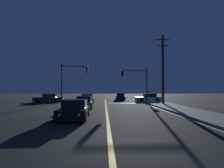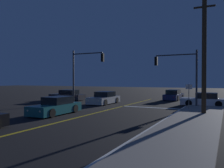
{
  "view_description": "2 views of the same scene",
  "coord_description": "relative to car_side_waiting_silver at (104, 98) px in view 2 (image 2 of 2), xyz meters",
  "views": [
    {
      "loc": [
        -0.24,
        -7.22,
        2.11
      ],
      "look_at": [
        0.9,
        20.39,
        2.83
      ],
      "focal_mm": 30.95,
      "sensor_mm": 36.0,
      "label": 1
    },
    {
      "loc": [
        9.4,
        -0.11,
        2.64
      ],
      "look_at": [
        0.74,
        17.37,
        2.29
      ],
      "focal_mm": 37.74,
      "sensor_mm": 36.0,
      "label": 2
    }
  ],
  "objects": [
    {
      "name": "car_parked_curb_white",
      "position": [
        10.08,
        2.47,
        -0.0
      ],
      "size": [
        4.45,
        1.96,
        1.34
      ],
      "rotation": [
        0.0,
        0.0,
        1.6
      ],
      "color": "silver",
      "rests_on": "ground"
    },
    {
      "name": "lane_line_edge_right",
      "position": [
        8.43,
        -11.16,
        -0.58
      ],
      "size": [
        0.16,
        38.91,
        0.01
      ],
      "primitive_type": "cube",
      "color": "white",
      "rests_on": "ground"
    },
    {
      "name": "car_distant_tail_navy",
      "position": [
        5.82,
        8.38,
        -0.0
      ],
      "size": [
        1.95,
        4.68,
        1.34
      ],
      "rotation": [
        0.0,
        0.0,
        -0.04
      ],
      "color": "navy",
      "rests_on": "ground"
    },
    {
      "name": "car_far_approaching_charcoal",
      "position": [
        -6.41,
        1.96,
        -0.0
      ],
      "size": [
        4.63,
        2.09,
        1.34
      ],
      "rotation": [
        0.0,
        0.0,
        1.6
      ],
      "color": "#2D2D33",
      "rests_on": "ground"
    },
    {
      "name": "stop_bar",
      "position": [
        5.74,
        -1.21,
        -0.58
      ],
      "size": [
        5.87,
        0.5,
        0.01
      ],
      "primitive_type": "cube",
      "color": "white",
      "rests_on": "ground"
    },
    {
      "name": "street_sign_corner",
      "position": [
        9.18,
        -1.71,
        0.96
      ],
      "size": [
        0.56,
        0.08,
        2.29
      ],
      "color": "slate",
      "rests_on": "ground"
    },
    {
      "name": "car_lead_oncoming_teal",
      "position": [
        0.38,
        -8.51,
        -0.0
      ],
      "size": [
        1.93,
        4.7,
        1.34
      ],
      "rotation": [
        0.0,
        0.0,
        3.17
      ],
      "color": "#195960",
      "rests_on": "ground"
    },
    {
      "name": "traffic_signal_far_left",
      "position": [
        -2.45,
        -0.31,
        3.42
      ],
      "size": [
        4.07,
        0.28,
        5.99
      ],
      "color": "#38383D",
      "rests_on": "ground"
    },
    {
      "name": "car_side_waiting_silver",
      "position": [
        0.0,
        0.0,
        0.0
      ],
      "size": [
        2.05,
        4.67,
        1.34
      ],
      "rotation": [
        0.0,
        0.0,
        3.16
      ],
      "color": "#B2B5BA",
      "rests_on": "ground"
    },
    {
      "name": "traffic_signal_near_right",
      "position": [
        7.94,
        1.09,
        3.12
      ],
      "size": [
        4.2,
        0.28,
        5.51
      ],
      "rotation": [
        0.0,
        0.0,
        3.14
      ],
      "color": "#38383D",
      "rests_on": "ground"
    },
    {
      "name": "lane_line_center",
      "position": [
        2.81,
        -11.16,
        -0.58
      ],
      "size": [
        0.2,
        38.91,
        0.01
      ],
      "primitive_type": "cube",
      "color": "gold",
      "rests_on": "ground"
    },
    {
      "name": "utility_pole_right",
      "position": [
        10.58,
        -3.95,
        4.31
      ],
      "size": [
        1.82,
        0.34,
        9.46
      ],
      "color": "#42301E",
      "rests_on": "ground"
    },
    {
      "name": "sidewalk_right",
      "position": [
        10.28,
        -11.16,
        -0.51
      ],
      "size": [
        3.2,
        41.19,
        0.15
      ],
      "primitive_type": "cube",
      "color": "gray",
      "rests_on": "ground"
    }
  ]
}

